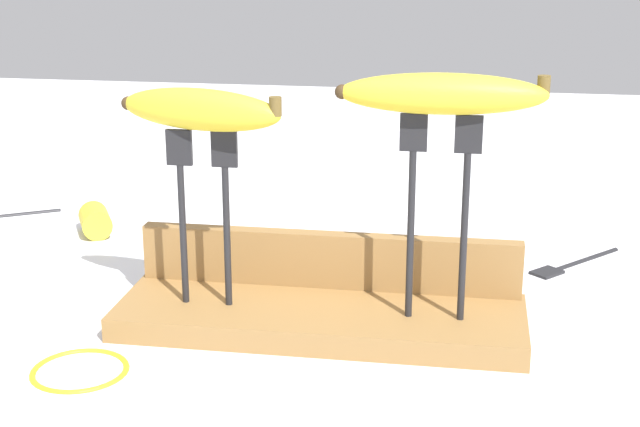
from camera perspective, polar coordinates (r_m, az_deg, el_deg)
name	(u,v)px	position (r m, az deg, el deg)	size (l,w,h in m)	color
ground_plane	(320,329)	(0.98, 0.00, -7.01)	(3.00, 3.00, 0.00)	silver
wooden_board	(320,318)	(0.98, 0.00, -6.34)	(0.42, 0.14, 0.03)	olive
board_backstop	(329,260)	(1.01, 0.54, -2.82)	(0.41, 0.02, 0.06)	olive
fork_stand_left	(204,202)	(0.95, -7.05, 0.70)	(0.07, 0.01, 0.18)	black
fork_stand_right	(438,200)	(0.91, 7.18, 0.79)	(0.08, 0.01, 0.21)	black
banana_raised_left	(200,109)	(0.93, -7.26, 6.27)	(0.18, 0.08, 0.04)	yellow
banana_raised_right	(443,94)	(0.89, 7.42, 7.20)	(0.20, 0.05, 0.04)	yellow
fork_fallen_far	(566,264)	(1.19, 14.68, -3.00)	(0.12, 0.13, 0.01)	black
banana_chunk_near	(95,220)	(1.30, -13.44, -0.41)	(0.06, 0.07, 0.04)	yellow
wire_coil	(80,368)	(0.92, -14.34, -9.06)	(0.09, 0.09, 0.01)	gold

